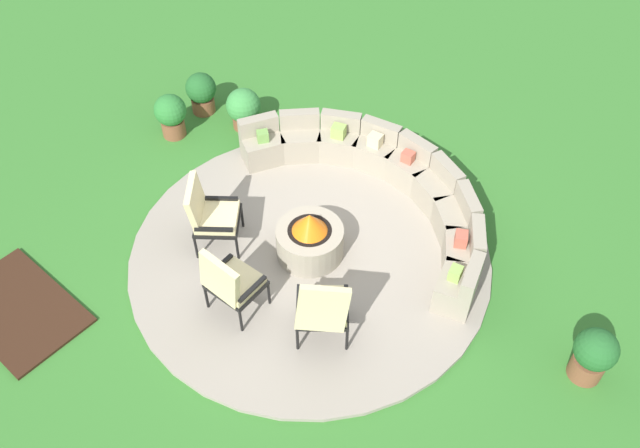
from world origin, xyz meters
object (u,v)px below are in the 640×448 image
object	(u,v)px
curved_stone_bench	(385,184)
fire_pit	(310,238)
potted_plant_0	(171,114)
lounge_chair_front_left	(210,213)
lounge_chair_front_right	(230,282)
potted_plant_3	(201,92)
lounge_chair_back_left	(322,308)
potted_plant_2	(244,108)
potted_plant_1	(594,354)

from	to	relation	value
curved_stone_bench	fire_pit	bearing A→B (deg)	-94.80
potted_plant_0	lounge_chair_front_left	bearing A→B (deg)	-28.10
lounge_chair_front_right	potted_plant_3	bearing A→B (deg)	139.64
lounge_chair_front_left	lounge_chair_back_left	xyz separation A→B (m)	(2.06, -0.18, 0.02)
fire_pit	potted_plant_3	bearing A→B (deg)	160.80
lounge_chair_front_left	lounge_chair_back_left	distance (m)	2.07
curved_stone_bench	potted_plant_3	size ratio (longest dim) A/B	6.07
curved_stone_bench	potted_plant_3	world-z (taller)	curved_stone_bench
lounge_chair_front_right	potted_plant_3	distance (m)	4.08
potted_plant_2	lounge_chair_front_left	bearing A→B (deg)	-54.17
lounge_chair_front_left	potted_plant_0	world-z (taller)	lounge_chair_front_left
potted_plant_0	potted_plant_1	distance (m)	6.79
lounge_chair_back_left	potted_plant_2	distance (m)	4.16
curved_stone_bench	lounge_chair_back_left	distance (m)	2.48
potted_plant_1	lounge_chair_front_right	bearing A→B (deg)	-150.81
lounge_chair_front_right	potted_plant_0	distance (m)	3.61
lounge_chair_back_left	potted_plant_1	bearing A→B (deg)	-8.51
lounge_chair_front_left	potted_plant_0	distance (m)	2.45
lounge_chair_front_left	potted_plant_1	distance (m)	4.85
lounge_chair_back_left	potted_plant_3	xyz separation A→B (m)	(-4.31, 2.04, -0.25)
lounge_chair_front_left	potted_plant_2	size ratio (longest dim) A/B	1.54
potted_plant_2	potted_plant_3	bearing A→B (deg)	-168.30
curved_stone_bench	potted_plant_3	xyz separation A→B (m)	(-3.46, -0.28, 0.04)
potted_plant_0	potted_plant_3	bearing A→B (deg)	97.67
curved_stone_bench	potted_plant_3	distance (m)	3.47
lounge_chair_back_left	lounge_chair_front_left	bearing A→B (deg)	134.43
curved_stone_bench	lounge_chair_front_right	bearing A→B (deg)	-94.56
potted_plant_0	potted_plant_3	distance (m)	0.71
fire_pit	potted_plant_3	world-z (taller)	fire_pit
lounge_chair_front_right	potted_plant_1	size ratio (longest dim) A/B	1.44
lounge_chair_front_right	potted_plant_0	size ratio (longest dim) A/B	1.50
lounge_chair_front_right	potted_plant_0	xyz separation A→B (m)	(-3.15, 1.75, -0.21)
lounge_chair_front_left	potted_plant_2	world-z (taller)	lounge_chair_front_left
potted_plant_0	potted_plant_1	xyz separation A→B (m)	(6.78, 0.28, 0.01)
curved_stone_bench	potted_plant_1	size ratio (longest dim) A/B	5.57
curved_stone_bench	lounge_chair_front_left	xyz separation A→B (m)	(-1.22, -2.14, 0.26)
potted_plant_1	potted_plant_2	distance (m)	6.12
fire_pit	curved_stone_bench	distance (m)	1.45
lounge_chair_front_left	lounge_chair_front_right	xyz separation A→B (m)	(1.00, -0.60, 0.01)
lounge_chair_front_left	potted_plant_2	xyz separation A→B (m)	(-1.46, 2.02, -0.24)
lounge_chair_front_left	potted_plant_3	distance (m)	2.92
lounge_chair_front_right	potted_plant_1	world-z (taller)	lounge_chair_front_right
lounge_chair_back_left	potted_plant_0	world-z (taller)	lounge_chair_back_left
lounge_chair_front_right	potted_plant_2	bearing A→B (deg)	129.93
lounge_chair_back_left	potted_plant_1	distance (m)	3.04
potted_plant_0	potted_plant_1	size ratio (longest dim) A/B	0.96
potted_plant_1	lounge_chair_front_left	bearing A→B (deg)	-162.85
lounge_chair_front_left	potted_plant_0	xyz separation A→B (m)	(-2.15, 1.15, -0.20)
fire_pit	lounge_chair_back_left	distance (m)	1.33
curved_stone_bench	potted_plant_1	xyz separation A→B (m)	(3.42, -0.71, 0.07)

